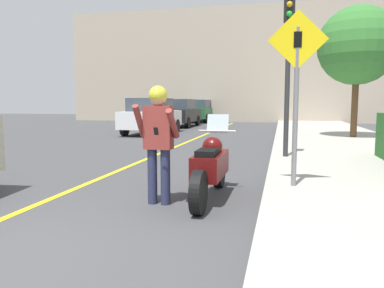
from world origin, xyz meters
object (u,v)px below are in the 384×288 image
street_tree (357,46)px  parked_car_black (180,113)px  motorcycle (211,167)px  parked_car_green (198,111)px  parked_car_white (152,116)px  traffic_light (288,42)px  person_biker (158,132)px  crossing_sign (296,82)px

street_tree → parked_car_black: size_ratio=1.17×
motorcycle → parked_car_black: 17.36m
parked_car_green → parked_car_white: bearing=-89.3°
parked_car_white → parked_car_green: same height
traffic_light → parked_car_black: (-6.22, 12.74, -2.06)m
motorcycle → person_biker: size_ratio=1.32×
person_biker → traffic_light: bearing=67.1°
traffic_light → parked_car_white: bearing=129.9°
motorcycle → street_tree: (3.74, 9.84, 3.10)m
street_tree → parked_car_black: 11.43m
motorcycle → parked_car_green: bearing=103.0°
crossing_sign → motorcycle: bearing=-157.7°
person_biker → traffic_light: (1.83, 4.33, 1.86)m
traffic_light → street_tree: (2.59, 5.99, 0.68)m
parked_car_black → traffic_light: bearing=-64.0°
traffic_light → parked_car_black: size_ratio=0.95×
motorcycle → parked_car_white: bearing=113.9°
motorcycle → person_biker: 1.00m
motorcycle → person_biker: (-0.68, -0.48, 0.56)m
motorcycle → crossing_sign: (1.25, 0.51, 1.31)m
person_biker → parked_car_black: 17.63m
person_biker → traffic_light: 5.06m
motorcycle → crossing_sign: size_ratio=0.83×
crossing_sign → parked_car_white: crossing_sign is taller
crossing_sign → parked_car_white: size_ratio=0.65×
traffic_light → parked_car_white: size_ratio=0.95×
motorcycle → parked_car_green: (-5.06, 21.90, 0.36)m
parked_car_green → motorcycle: bearing=-77.0°
crossing_sign → street_tree: bearing=75.1°
crossing_sign → traffic_light: traffic_light is taller
parked_car_white → parked_car_black: same height
person_biker → street_tree: size_ratio=0.35×
traffic_light → parked_car_green: 19.20m
crossing_sign → person_biker: bearing=-152.8°
motorcycle → parked_car_black: (-5.06, 16.60, 0.36)m
person_biker → crossing_sign: (1.93, 0.99, 0.75)m
crossing_sign → street_tree: 9.82m
motorcycle → parked_car_green: 22.48m
traffic_light → street_tree: bearing=66.6°
motorcycle → traffic_light: (1.15, 3.85, 2.42)m
traffic_light → parked_car_black: 14.33m
motorcycle → traffic_light: bearing=73.3°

